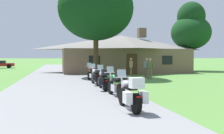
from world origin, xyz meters
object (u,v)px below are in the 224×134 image
motorcycle_white_fourth_in_row (96,76)px  bystander_olive_shirt_beside_signpost (150,67)px  motorcycle_red_farthest_in_row (93,73)px  bystander_tan_shirt_near_lodge (131,66)px  parked_red_sedan_far_left (0,64)px  tree_right_of_lodge (191,28)px  motorcycle_silver_nearest_to_camera (131,94)px  motorcycle_silver_third_in_row (104,80)px  bystander_gray_shirt_by_tree (146,67)px  motorcycle_green_second_in_row (116,84)px

motorcycle_white_fourth_in_row → bystander_olive_shirt_beside_signpost: (5.01, 4.23, 0.34)m
motorcycle_red_farthest_in_row → bystander_tan_shirt_near_lodge: bearing=36.8°
motorcycle_red_farthest_in_row → parked_red_sedan_far_left: (-11.33, 25.05, 0.02)m
tree_right_of_lodge → motorcycle_silver_nearest_to_camera: bearing=-122.1°
motorcycle_red_farthest_in_row → bystander_olive_shirt_beside_signpost: (4.92, 1.60, 0.33)m
motorcycle_red_farthest_in_row → bystander_olive_shirt_beside_signpost: bystander_olive_shirt_beside_signpost is taller
motorcycle_silver_nearest_to_camera → tree_right_of_lodge: size_ratio=0.24×
motorcycle_silver_third_in_row → motorcycle_white_fourth_in_row: (-0.02, 2.53, 0.00)m
bystander_gray_shirt_by_tree → motorcycle_silver_nearest_to_camera: bearing=111.8°
motorcycle_silver_third_in_row → bystander_olive_shirt_beside_signpost: bearing=52.7°
motorcycle_silver_third_in_row → motorcycle_red_farthest_in_row: bearing=88.4°
motorcycle_silver_third_in_row → bystander_gray_shirt_by_tree: size_ratio=1.24×
bystander_olive_shirt_beside_signpost → motorcycle_red_farthest_in_row: bearing=-132.3°
motorcycle_silver_nearest_to_camera → bystander_olive_shirt_beside_signpost: bystander_olive_shirt_beside_signpost is taller
motorcycle_white_fourth_in_row → bystander_olive_shirt_beside_signpost: size_ratio=1.24×
motorcycle_silver_nearest_to_camera → motorcycle_silver_third_in_row: size_ratio=1.00×
motorcycle_silver_nearest_to_camera → parked_red_sedan_far_left: bearing=104.1°
bystander_gray_shirt_by_tree → bystander_olive_shirt_beside_signpost: bearing=128.5°
motorcycle_green_second_in_row → bystander_tan_shirt_near_lodge: (3.94, 11.70, 0.33)m
tree_right_of_lodge → motorcycle_green_second_in_row: bearing=-125.5°
motorcycle_green_second_in_row → motorcycle_white_fourth_in_row: size_ratio=1.00×
bystander_gray_shirt_by_tree → motorcycle_silver_third_in_row: bearing=100.1°
motorcycle_silver_nearest_to_camera → parked_red_sedan_far_left: 37.38m
bystander_tan_shirt_near_lodge → parked_red_sedan_far_left: (-15.33, 20.98, -0.31)m
motorcycle_green_second_in_row → motorcycle_silver_third_in_row: size_ratio=1.00×
motorcycle_silver_nearest_to_camera → bystander_tan_shirt_near_lodge: size_ratio=1.24×
motorcycle_red_farthest_in_row → parked_red_sedan_far_left: size_ratio=0.47×
motorcycle_white_fourth_in_row → motorcycle_red_farthest_in_row: bearing=82.8°
motorcycle_green_second_in_row → tree_right_of_lodge: tree_right_of_lodge is taller
motorcycle_silver_third_in_row → motorcycle_silver_nearest_to_camera: bearing=-91.3°
motorcycle_white_fourth_in_row → motorcycle_silver_third_in_row: bearing=-94.7°
motorcycle_red_farthest_in_row → tree_right_of_lodge: (14.04, 11.96, 4.81)m
motorcycle_green_second_in_row → tree_right_of_lodge: size_ratio=0.24×
motorcycle_silver_third_in_row → bystander_tan_shirt_near_lodge: (4.07, 9.24, 0.34)m
tree_right_of_lodge → bystander_olive_shirt_beside_signpost: bearing=-131.4°
motorcycle_green_second_in_row → motorcycle_silver_third_in_row: bearing=88.0°
motorcycle_white_fourth_in_row → bystander_olive_shirt_beside_signpost: bearing=35.0°
motorcycle_white_fourth_in_row → bystander_gray_shirt_by_tree: 7.42m
bystander_tan_shirt_near_lodge → motorcycle_green_second_in_row: bearing=-170.7°
motorcycle_green_second_in_row → bystander_olive_shirt_beside_signpost: (4.85, 9.22, 0.33)m
motorcycle_silver_nearest_to_camera → motorcycle_white_fourth_in_row: 7.96m
motorcycle_green_second_in_row → tree_right_of_lodge: bearing=49.4°
motorcycle_white_fourth_in_row → motorcycle_red_farthest_in_row: (0.09, 2.63, 0.01)m
motorcycle_green_second_in_row → parked_red_sedan_far_left: (-11.39, 32.67, 0.02)m
tree_right_of_lodge → bystander_gray_shirt_by_tree: bearing=-134.5°
bystander_tan_shirt_near_lodge → tree_right_of_lodge: size_ratio=0.19×
motorcycle_silver_third_in_row → bystander_gray_shirt_by_tree: bearing=56.5°
bystander_gray_shirt_by_tree → tree_right_of_lodge: (9.04, 9.21, 4.48)m
bystander_olive_shirt_beside_signpost → tree_right_of_lodge: 14.52m
motorcycle_white_fourth_in_row → parked_red_sedan_far_left: 29.88m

